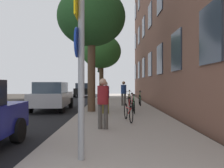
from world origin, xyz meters
TOP-DOWN VIEW (x-y plane):
  - ground_plane at (-2.40, 15.00)m, footprint 41.80×41.80m
  - road_asphalt at (-4.50, 15.00)m, footprint 7.00×38.00m
  - sidewalk at (1.10, 15.00)m, footprint 4.20×38.00m
  - sign_post at (0.07, 3.30)m, footprint 0.16×0.60m
  - traffic_light at (-0.69, 25.33)m, footprint 0.43×0.24m
  - tree_near at (-0.39, 11.24)m, footprint 3.51×3.51m
  - tree_far at (-0.31, 20.99)m, footprint 3.63×3.63m
  - bicycle_0 at (1.29, 7.97)m, footprint 0.42×1.68m
  - bicycle_1 at (1.73, 10.62)m, footprint 0.42×1.72m
  - bicycle_2 at (1.78, 12.52)m, footprint 0.42×1.65m
  - bicycle_3 at (2.48, 14.52)m, footprint 0.42×1.66m
  - bicycle_4 at (1.91, 16.15)m, footprint 0.42×1.71m
  - pedestrian_0 at (0.38, 6.39)m, footprint 0.50×0.50m
  - pedestrian_1 at (0.36, 10.31)m, footprint 0.48×0.48m
  - pedestrian_2 at (1.43, 14.62)m, footprint 0.38×0.38m
  - car_1 at (-2.79, 12.73)m, footprint 2.01×4.51m
  - car_2 at (-2.77, 27.35)m, footprint 1.86×4.01m

SIDE VIEW (x-z plane):
  - ground_plane at x=-2.40m, z-range 0.00..0.00m
  - road_asphalt at x=-4.50m, z-range 0.00..0.01m
  - sidewalk at x=1.10m, z-range 0.00..0.12m
  - bicycle_2 at x=1.78m, z-range 0.02..0.94m
  - bicycle_1 at x=1.73m, z-range 0.02..0.94m
  - bicycle_0 at x=1.29m, z-range 0.02..0.95m
  - bicycle_4 at x=1.91m, z-range 0.01..0.99m
  - bicycle_3 at x=2.48m, z-range 0.01..1.00m
  - car_2 at x=-2.77m, z-range 0.03..1.65m
  - car_1 at x=-2.79m, z-range 0.03..1.65m
  - pedestrian_1 at x=0.36m, z-range 0.23..1.75m
  - pedestrian_2 at x=1.43m, z-range 0.23..1.82m
  - pedestrian_0 at x=0.38m, z-range 0.23..1.82m
  - sign_post at x=0.07m, z-range 0.36..3.86m
  - traffic_light at x=-0.69m, z-range 0.78..4.31m
  - tree_far at x=-0.31m, z-range 1.52..7.46m
  - tree_near at x=-0.39m, z-range 1.76..8.12m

